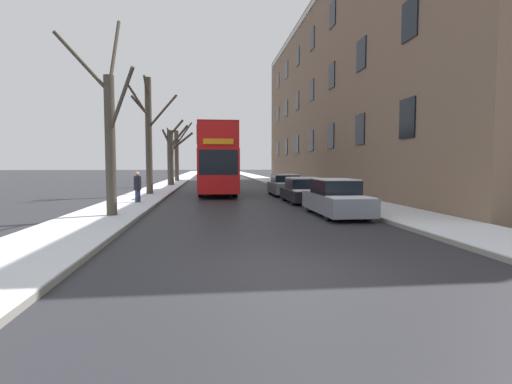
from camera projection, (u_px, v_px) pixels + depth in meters
ground_plane at (304, 273)px, 7.59m from camera, size 320.00×320.00×0.00m
sidewalk_left at (182, 178)px, 59.42m from camera, size 2.82×130.00×0.16m
sidewalk_right at (259, 178)px, 60.77m from camera, size 2.82×130.00×0.16m
terrace_facade_right at (362, 95)px, 35.25m from camera, size 9.10×45.36×16.39m
bare_tree_left_0 at (110, 135)px, 14.82m from camera, size 3.02×3.05×7.82m
bare_tree_left_1 at (149, 132)px, 25.85m from camera, size 2.88×3.05×7.73m
bare_tree_left_2 at (172, 155)px, 37.40m from camera, size 2.91×1.91×6.27m
bare_tree_left_3 at (177, 154)px, 47.34m from camera, size 2.80×3.71×7.16m
double_decker_bus at (217, 157)px, 28.14m from camera, size 2.52×10.46×4.65m
parked_car_0 at (336, 199)px, 16.02m from camera, size 1.71×4.57×1.49m
parked_car_1 at (303, 191)px, 21.56m from camera, size 1.83×4.13×1.38m
parked_car_2 at (285, 186)px, 26.71m from camera, size 1.87×4.00×1.42m
pedestrian_left_sidewalk at (138, 187)px, 20.15m from camera, size 0.37×0.37×1.70m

